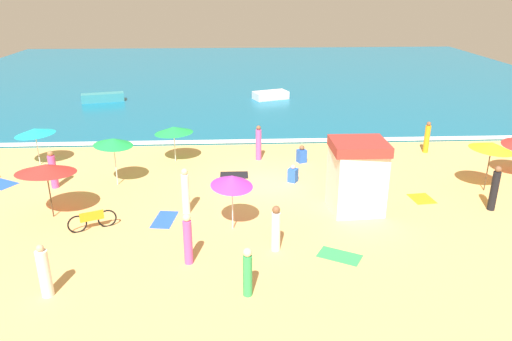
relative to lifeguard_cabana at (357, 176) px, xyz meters
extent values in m
plane|color=#E5B26B|center=(-3.39, 2.94, -1.52)|extent=(60.00, 60.00, 0.00)
cube|color=#146B93|center=(-3.39, 30.94, -1.47)|extent=(60.00, 44.00, 0.10)
cube|color=white|center=(-3.39, 9.24, -1.42)|extent=(57.00, 0.70, 0.01)
cube|color=white|center=(0.00, 0.00, -0.23)|extent=(2.14, 1.98, 2.58)
cube|color=#A5332D|center=(0.00, 0.00, 1.26)|extent=(2.17, 1.99, 0.40)
cylinder|color=#4C3823|center=(-12.23, -0.03, -0.42)|extent=(0.05, 0.05, 2.19)
cone|color=red|center=(-12.23, -0.03, 0.55)|extent=(2.95, 2.96, 0.57)
cylinder|color=#4C3823|center=(6.37, 1.73, -0.41)|extent=(0.05, 0.05, 2.22)
cone|color=yellow|center=(6.37, 1.73, 0.58)|extent=(2.19, 2.17, 0.49)
cylinder|color=silver|center=(-10.36, 3.20, -0.42)|extent=(0.05, 0.05, 2.20)
cone|color=green|center=(-10.36, 3.20, 0.57)|extent=(2.17, 2.15, 0.47)
cylinder|color=silver|center=(-8.01, 6.33, -0.61)|extent=(0.05, 0.05, 1.81)
cone|color=green|center=(-8.01, 6.33, 0.18)|extent=(2.75, 2.75, 0.43)
cylinder|color=silver|center=(-14.97, 6.16, -0.59)|extent=(0.05, 0.05, 1.87)
cone|color=#19B7C6|center=(-14.97, 6.16, 0.25)|extent=(2.01, 1.99, 0.43)
cylinder|color=silver|center=(-5.03, -1.42, -0.45)|extent=(0.05, 0.05, 2.15)
cone|color=#B733C6|center=(-5.03, -1.42, 0.47)|extent=(2.22, 2.23, 0.60)
torus|color=black|center=(-10.86, -1.41, -1.19)|extent=(0.68, 0.34, 0.72)
torus|color=black|center=(-9.85, -0.97, -1.19)|extent=(0.68, 0.34, 0.72)
cube|color=orange|center=(-10.35, -1.19, -0.97)|extent=(0.83, 0.41, 0.36)
cylinder|color=white|center=(-6.91, 0.05, -0.68)|extent=(0.44, 0.44, 1.69)
sphere|color=beige|center=(-6.91, 0.05, 0.28)|extent=(0.26, 0.26, 0.26)
cube|color=blue|center=(-2.18, 3.17, -1.20)|extent=(0.55, 0.55, 0.65)
sphere|color=beige|center=(-2.18, 3.17, -0.78)|extent=(0.21, 0.21, 0.21)
cylinder|color=green|center=(-4.60, -5.68, -0.85)|extent=(0.28, 0.28, 1.35)
sphere|color=beige|center=(-4.60, -5.68, -0.05)|extent=(0.27, 0.27, 0.27)
cylinder|color=white|center=(-3.53, -3.07, -0.80)|extent=(0.40, 0.40, 1.44)
sphere|color=brown|center=(-3.53, -3.07, 0.05)|extent=(0.28, 0.28, 0.28)
cylinder|color=#D84CA5|center=(-3.63, 6.33, -0.70)|extent=(0.42, 0.42, 1.65)
sphere|color=brown|center=(-3.63, 6.33, 0.23)|extent=(0.24, 0.24, 0.24)
cylinder|color=orange|center=(5.68, 7.06, -0.76)|extent=(0.36, 0.36, 1.53)
sphere|color=brown|center=(5.68, 7.06, 0.11)|extent=(0.23, 0.23, 0.23)
cube|color=blue|center=(-1.40, 5.82, -1.18)|extent=(0.55, 0.55, 0.68)
sphere|color=brown|center=(-1.40, 5.82, -0.73)|extent=(0.26, 0.26, 0.26)
cylinder|color=#D84CA5|center=(-6.51, -3.78, -0.73)|extent=(0.40, 0.40, 1.57)
sphere|color=beige|center=(-6.51, -3.78, 0.17)|extent=(0.26, 0.26, 0.26)
cylinder|color=white|center=(-10.61, -5.40, -0.76)|extent=(0.48, 0.48, 1.52)
sphere|color=#DBA884|center=(-10.61, -5.40, 0.10)|extent=(0.22, 0.22, 0.22)
cylinder|color=black|center=(5.67, -0.26, -0.68)|extent=(0.36, 0.36, 1.68)
sphere|color=brown|center=(5.67, -0.26, 0.28)|extent=(0.26, 0.26, 0.26)
cylinder|color=#D84CA5|center=(-13.15, 3.02, -0.75)|extent=(0.46, 0.46, 1.54)
sphere|color=#9E6B47|center=(-13.15, 3.02, 0.13)|extent=(0.26, 0.26, 0.26)
cube|color=blue|center=(-7.74, -0.53, -1.51)|extent=(1.00, 1.63, 0.01)
cube|color=blue|center=(-15.88, 3.53, -1.51)|extent=(1.75, 1.58, 0.01)
cube|color=black|center=(-4.94, 4.13, -1.51)|extent=(1.37, 0.96, 0.01)
cube|color=green|center=(-1.36, -3.60, -1.51)|extent=(1.66, 1.43, 0.01)
cube|color=orange|center=(3.21, 0.94, -1.51)|extent=(1.02, 1.21, 0.01)
cube|color=teal|center=(-15.04, 19.96, -1.10)|extent=(3.31, 1.69, 0.65)
cube|color=white|center=(-1.91, 20.28, -1.12)|extent=(2.98, 2.21, 0.59)
camera|label=1|loc=(-4.96, -18.04, 7.29)|focal=34.25mm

